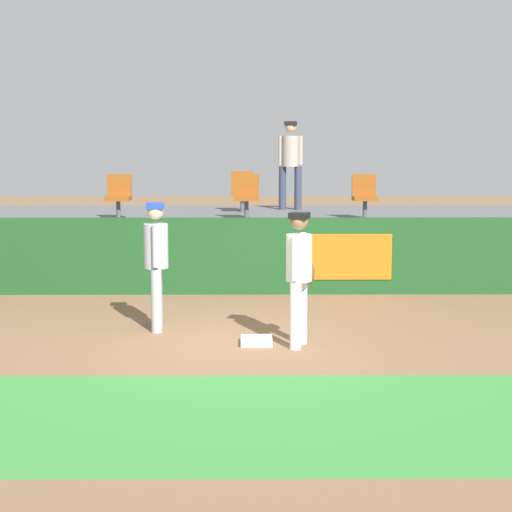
{
  "coord_description": "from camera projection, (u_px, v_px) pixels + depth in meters",
  "views": [
    {
      "loc": [
        0.17,
        -10.04,
        2.53
      ],
      "look_at": [
        0.25,
        1.14,
        1.0
      ],
      "focal_mm": 57.21,
      "sensor_mm": 36.0,
      "label": 1
    }
  ],
  "objects": [
    {
      "name": "seat_front_center",
      "position": [
        246.0,
        194.0,
        15.19
      ],
      "size": [
        0.47,
        0.44,
        0.84
      ],
      "color": "#4C4C51",
      "rests_on": "bleacher_platform"
    },
    {
      "name": "seat_front_left",
      "position": [
        119.0,
        194.0,
        15.18
      ],
      "size": [
        0.46,
        0.44,
        0.84
      ],
      "color": "#4C4C51",
      "rests_on": "bleacher_platform"
    },
    {
      "name": "first_base",
      "position": [
        257.0,
        341.0,
        10.43
      ],
      "size": [
        0.4,
        0.4,
        0.08
      ],
      "primitive_type": "cube",
      "color": "white",
      "rests_on": "ground_plane"
    },
    {
      "name": "bleacher_platform",
      "position": [
        242.0,
        243.0,
        16.45
      ],
      "size": [
        18.0,
        4.8,
        1.14
      ],
      "primitive_type": "cube",
      "color": "#59595E",
      "rests_on": "ground_plane"
    },
    {
      "name": "grass_foreground_strip",
      "position": [
        232.0,
        418.0,
        7.59
      ],
      "size": [
        18.0,
        2.8,
        0.01
      ],
      "primitive_type": "cube",
      "color": "#388438",
      "rests_on": "ground_plane"
    },
    {
      "name": "field_wall",
      "position": [
        241.0,
        256.0,
        13.9
      ],
      "size": [
        18.0,
        0.26,
        1.3
      ],
      "color": "#19471E",
      "rests_on": "ground_plane"
    },
    {
      "name": "spectator_hooded",
      "position": [
        290.0,
        159.0,
        17.43
      ],
      "size": [
        0.52,
        0.41,
        1.88
      ],
      "rotation": [
        0.0,
        0.0,
        2.99
      ],
      "color": "#33384C",
      "rests_on": "bleacher_platform"
    },
    {
      "name": "player_fielder_home",
      "position": [
        299.0,
        269.0,
        10.19
      ],
      "size": [
        0.44,
        0.5,
        1.7
      ],
      "rotation": [
        0.0,
        0.0,
        -1.89
      ],
      "color": "white",
      "rests_on": "ground_plane"
    },
    {
      "name": "seat_front_right",
      "position": [
        365.0,
        194.0,
        15.21
      ],
      "size": [
        0.45,
        0.44,
        0.84
      ],
      "color": "#4C4C51",
      "rests_on": "bleacher_platform"
    },
    {
      "name": "ground_plane",
      "position": [
        237.0,
        347.0,
        10.29
      ],
      "size": [
        60.0,
        60.0,
        0.0
      ],
      "primitive_type": "plane",
      "color": "brown"
    },
    {
      "name": "seat_back_center",
      "position": [
        242.0,
        189.0,
        16.98
      ],
      "size": [
        0.47,
        0.44,
        0.84
      ],
      "color": "#4C4C51",
      "rests_on": "bleacher_platform"
    },
    {
      "name": "player_runner_visitor",
      "position": [
        156.0,
        257.0,
        11.1
      ],
      "size": [
        0.36,
        0.49,
        1.75
      ],
      "rotation": [
        0.0,
        0.0,
        -1.49
      ],
      "color": "#9EA3AD",
      "rests_on": "ground_plane"
    }
  ]
}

